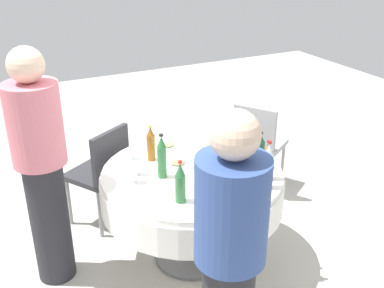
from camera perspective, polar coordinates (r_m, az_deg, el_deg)
name	(u,v)px	position (r m, az deg, el deg)	size (l,w,h in m)	color
ground_plane	(192,256)	(3.59, 0.00, -13.85)	(10.00, 10.00, 0.00)	#B7B2A8
dining_table	(192,190)	(3.25, 0.00, -5.71)	(1.29, 1.29, 0.74)	white
bottle_clear_north	(268,167)	(2.94, 9.49, -2.80)	(0.06, 0.06, 0.33)	silver
bottle_amber_outer	(151,144)	(3.28, -5.16, -0.03)	(0.06, 0.06, 0.27)	#8C5619
bottle_amber_front	(267,162)	(3.05, 9.42, -2.19)	(0.06, 0.06, 0.28)	#8C5619
bottle_green_inner	(162,157)	(3.04, -3.80, -1.68)	(0.06, 0.06, 0.32)	#2D6B38
bottle_dark_green_far	(260,151)	(3.19, 8.45, -0.92)	(0.07, 0.07, 0.27)	#194728
bottle_green_south	(180,183)	(2.77, -1.47, -4.91)	(0.07, 0.07, 0.28)	#2D6B38
wine_glass_inner	(200,147)	(3.29, 1.07, -0.39)	(0.06, 0.06, 0.14)	white
wine_glass_far	(232,145)	(3.34, 4.97, -0.16)	(0.07, 0.07, 0.13)	white
wine_glass_south	(135,160)	(3.10, -7.11, -1.96)	(0.07, 0.07, 0.15)	white
wine_glass_right	(231,162)	(3.07, 4.93, -2.29)	(0.06, 0.06, 0.15)	white
wine_glass_mid	(132,168)	(3.00, -7.49, -3.01)	(0.07, 0.07, 0.15)	white
plate_mid	(168,146)	(3.51, -3.02, -0.31)	(0.21, 0.21, 0.04)	white
plate_rear	(178,164)	(3.24, -1.81, -2.54)	(0.24, 0.24, 0.04)	white
plate_west	(212,146)	(3.51, 2.49, -0.31)	(0.22, 0.22, 0.04)	white
knife_outer	(206,194)	(2.90, 1.72, -6.31)	(0.18, 0.02, 0.01)	silver
spoon_front	(176,187)	(2.98, -1.97, -5.37)	(0.18, 0.02, 0.01)	silver
folded_napkin	(126,164)	(3.27, -8.25, -2.50)	(0.12, 0.12, 0.02)	white
person_north	(42,167)	(3.10, -18.29, -2.75)	(0.34, 0.34, 1.66)	#26262B
person_outer	(229,260)	(2.23, 4.71, -14.24)	(0.34, 0.34, 1.60)	#26262B
chair_south	(258,140)	(4.22, 8.23, 0.47)	(0.55, 0.55, 0.87)	#99999E
chair_right	(103,169)	(3.74, -11.11, -3.06)	(0.55, 0.55, 0.87)	#2D2D33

